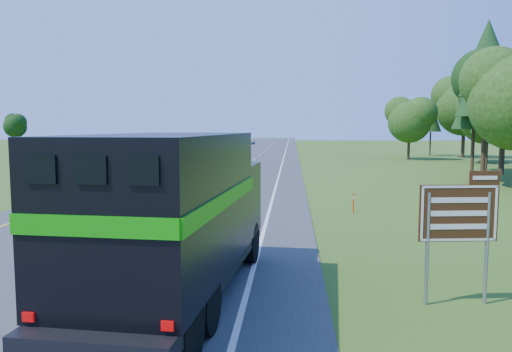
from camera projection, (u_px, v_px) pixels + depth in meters
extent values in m
cube|color=#38383A|center=(235.00, 163.00, 57.92)|extent=(15.00, 260.00, 0.04)
cube|color=yellow|center=(188.00, 162.00, 58.31)|extent=(0.15, 260.00, 0.01)
cube|color=white|center=(282.00, 163.00, 57.52)|extent=(0.15, 260.00, 0.01)
cylinder|color=black|center=(176.00, 240.00, 15.63)|extent=(0.49, 1.26, 1.23)
cylinder|color=black|center=(250.00, 242.00, 15.26)|extent=(0.49, 1.26, 1.23)
cylinder|color=black|center=(95.00, 297.00, 10.34)|extent=(0.49, 1.26, 1.23)
cylinder|color=black|center=(205.00, 304.00, 9.98)|extent=(0.49, 1.26, 1.23)
cylinder|color=black|center=(60.00, 322.00, 9.02)|extent=(0.49, 1.26, 1.23)
cylinder|color=black|center=(185.00, 331.00, 8.66)|extent=(0.49, 1.26, 1.23)
cube|color=black|center=(177.00, 269.00, 11.91)|extent=(3.43, 9.15, 0.31)
cube|color=black|center=(211.00, 198.00, 15.20)|extent=(2.90, 2.24, 2.13)
cube|color=black|center=(219.00, 177.00, 16.16)|extent=(2.46, 0.27, 0.67)
cube|color=black|center=(164.00, 204.00, 10.97)|extent=(3.34, 6.71, 3.08)
cube|color=#0F9908|center=(93.00, 227.00, 7.74)|extent=(2.79, 0.28, 0.34)
cube|color=#0F9908|center=(103.00, 196.00, 11.18)|extent=(0.59, 6.47, 0.34)
cube|color=#0F9908|center=(227.00, 199.00, 10.74)|extent=(0.59, 6.47, 0.34)
cube|color=black|center=(41.00, 169.00, 7.79)|extent=(0.51, 0.09, 0.45)
cube|color=black|center=(91.00, 170.00, 7.66)|extent=(0.51, 0.09, 0.45)
cube|color=black|center=(143.00, 171.00, 7.53)|extent=(0.51, 0.09, 0.45)
cube|color=#B20505|center=(28.00, 317.00, 8.08)|extent=(0.20, 0.06, 0.16)
cube|color=#B20505|center=(167.00, 326.00, 7.71)|extent=(0.20, 0.06, 0.16)
imported|color=white|center=(194.00, 158.00, 52.69)|extent=(2.95, 6.31, 1.75)
imported|color=#B4B4BB|center=(251.00, 141.00, 118.74)|extent=(1.77, 4.20, 1.42)
cylinder|color=gray|center=(427.00, 249.00, 11.65)|extent=(0.09, 0.09, 2.67)
cylinder|color=gray|center=(487.00, 248.00, 11.72)|extent=(0.09, 0.09, 2.67)
cube|color=#43200E|center=(459.00, 213.00, 11.60)|extent=(1.86, 0.28, 1.34)
cube|color=#43200E|center=(484.00, 178.00, 11.54)|extent=(0.71, 0.14, 0.32)
cube|color=white|center=(459.00, 213.00, 11.57)|extent=(1.77, 0.22, 1.28)
cube|color=#E63D0C|center=(353.00, 203.00, 24.29)|extent=(0.07, 0.04, 0.97)
cube|color=white|center=(353.00, 198.00, 24.26)|extent=(0.08, 0.04, 0.11)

